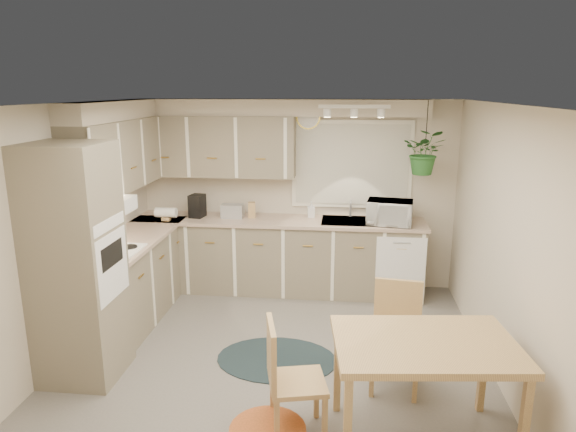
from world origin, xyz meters
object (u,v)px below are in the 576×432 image
Objects in this scene: dining_table at (422,392)px; braided_rug at (277,359)px; microwave at (390,210)px; chair_back at (396,339)px; chair_left at (298,379)px.

dining_table reaches higher than braided_rug.
chair_back is at bearing -83.71° from microwave.
dining_table is at bearing 77.92° from chair_left.
dining_table is at bearing 107.96° from chair_back.
microwave is (-0.05, 2.68, 0.72)m from dining_table.
braided_rug is (-1.07, 0.35, -0.46)m from chair_back.
dining_table is 1.63m from braided_rug.
dining_table is at bearing -40.76° from braided_rug.
chair_left is at bearing -74.26° from braided_rug.
dining_table is 0.69m from chair_back.
dining_table is 1.10× the size of braided_rug.
braided_rug is at bearing -116.29° from microwave.
chair_left is at bearing -179.04° from dining_table.
chair_back is (-0.13, 0.68, 0.06)m from dining_table.
microwave reaches higher than chair_left.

